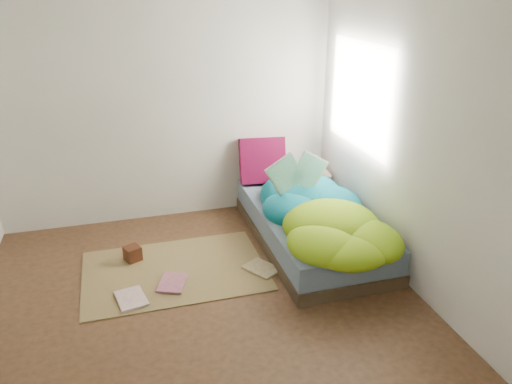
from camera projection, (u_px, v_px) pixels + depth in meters
ground at (202, 303)px, 4.04m from camera, size 3.50×3.50×0.00m
room_walls at (194, 105)px, 3.41m from camera, size 3.54×3.54×2.62m
bed at (310, 227)px, 4.92m from camera, size 1.00×2.00×0.34m
duvet at (321, 204)px, 4.59m from camera, size 0.96×1.84×0.34m
rug at (175, 271)px, 4.48m from camera, size 1.60×1.10×0.01m
pillow_floral at (304, 176)px, 5.56m from camera, size 0.54×0.35×0.12m
pillow_magenta at (262, 160)px, 5.47m from camera, size 0.51×0.22×0.50m
open_book at (298, 163)px, 4.67m from camera, size 0.51×0.14×0.31m
wooden_box at (133, 253)px, 4.62m from camera, size 0.18×0.18×0.13m
floor_book_a at (118, 302)px, 4.01m from camera, size 0.28×0.34×0.02m
floor_book_b at (160, 282)px, 4.27m from camera, size 0.31×0.36×0.03m
floor_book_c at (253, 274)px, 4.40m from camera, size 0.35×0.38×0.02m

